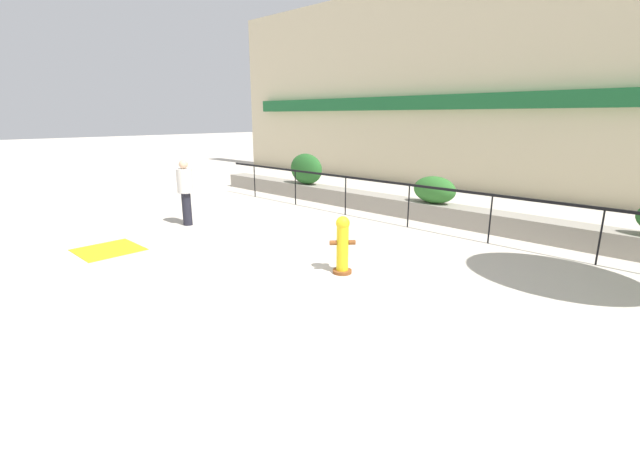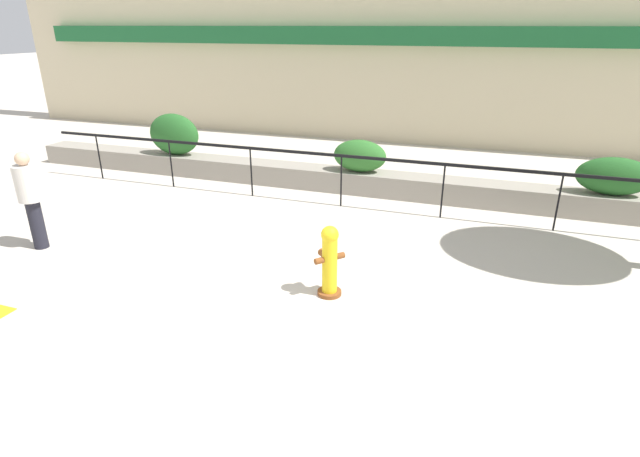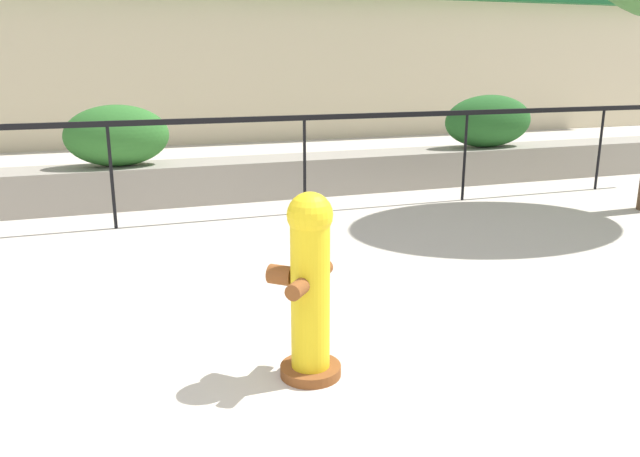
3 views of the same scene
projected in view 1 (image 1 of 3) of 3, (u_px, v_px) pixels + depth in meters
ground_plane at (261, 276)px, 7.80m from camera, size 120.00×120.00×0.00m
building_facade at (522, 83)px, 15.18m from camera, size 30.00×1.36×8.00m
planter_wall_low at (429, 211)px, 11.94m from camera, size 18.00×0.70×0.50m
fence_railing_segment at (409, 189)px, 10.97m from camera, size 15.00×0.05×1.15m
hedge_bush_0 at (306, 169)px, 15.00m from camera, size 1.41×0.65×1.07m
hedge_bush_1 at (434, 190)px, 11.71m from camera, size 1.24×0.65×0.74m
fire_hydrant at (342, 244)px, 7.81m from camera, size 0.50×0.50×1.08m
pedestrian at (185, 188)px, 11.21m from camera, size 0.56×0.56×1.73m
tactile_warning_pad at (108, 250)px, 9.30m from camera, size 1.23×1.23×0.01m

